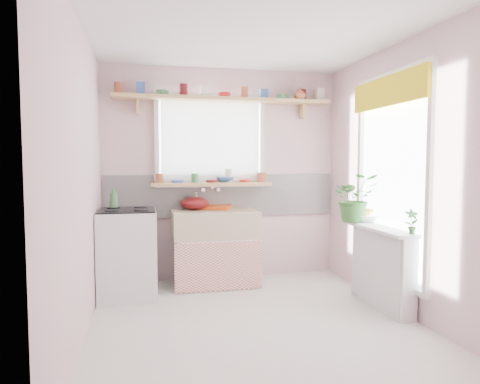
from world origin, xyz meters
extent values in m
plane|color=silver|center=(0.00, 0.00, 0.00)|extent=(3.20, 3.20, 0.00)
plane|color=white|center=(0.00, 0.00, 2.50)|extent=(3.20, 3.20, 0.00)
plane|color=beige|center=(0.00, 1.60, 1.25)|extent=(2.80, 0.00, 2.80)
plane|color=beige|center=(0.00, -1.60, 1.25)|extent=(2.80, 0.00, 2.80)
plane|color=beige|center=(-1.40, 0.00, 1.25)|extent=(0.00, 3.20, 3.20)
plane|color=beige|center=(1.40, 0.00, 1.25)|extent=(0.00, 3.20, 3.20)
cube|color=white|center=(0.00, 1.59, 1.00)|extent=(2.74, 0.03, 0.50)
cube|color=pink|center=(0.00, 1.58, 0.80)|extent=(2.74, 0.02, 0.12)
cube|color=white|center=(-0.15, 1.60, 1.65)|extent=(1.20, 0.01, 1.00)
cube|color=white|center=(-0.15, 1.53, 1.65)|extent=(1.15, 0.02, 0.95)
cube|color=white|center=(1.40, 0.20, 1.25)|extent=(0.01, 1.10, 1.90)
cube|color=yellow|center=(1.31, 0.20, 2.06)|extent=(0.03, 1.20, 0.28)
cube|color=white|center=(-0.15, 1.30, 0.28)|extent=(0.85, 0.55, 0.55)
cube|color=#E25642|center=(-0.15, 1.02, 0.28)|extent=(0.95, 0.02, 0.53)
cube|color=beige|center=(-0.15, 1.30, 0.70)|extent=(0.95, 0.55, 0.30)
cylinder|color=silver|center=(-0.15, 1.55, 1.10)|extent=(0.03, 0.22, 0.03)
cube|color=white|center=(-1.10, 1.05, 0.45)|extent=(0.58, 0.58, 0.90)
cube|color=black|center=(-1.10, 1.05, 0.91)|extent=(0.56, 0.56, 0.02)
cylinder|color=black|center=(-1.24, 0.91, 0.92)|extent=(0.14, 0.14, 0.01)
cylinder|color=black|center=(-0.96, 0.91, 0.92)|extent=(0.14, 0.14, 0.01)
cylinder|color=black|center=(-1.24, 1.19, 0.92)|extent=(0.14, 0.14, 0.01)
cylinder|color=black|center=(-0.96, 1.19, 0.92)|extent=(0.14, 0.14, 0.01)
cube|color=white|center=(1.30, 0.20, 0.38)|extent=(0.15, 0.90, 0.75)
cube|color=white|center=(1.27, 0.20, 0.76)|extent=(0.22, 0.95, 0.03)
cube|color=#D9B16F|center=(-0.15, 1.48, 1.14)|extent=(1.40, 0.22, 0.04)
cube|color=#D9B16F|center=(0.00, 1.47, 2.12)|extent=(2.52, 0.24, 0.04)
cylinder|color=#A55133|center=(-1.18, 1.47, 2.20)|extent=(0.11, 0.11, 0.12)
cylinder|color=#3359A5|center=(-0.94, 1.47, 2.20)|extent=(0.11, 0.11, 0.12)
cylinder|color=#3F7F4C|center=(-0.71, 1.47, 2.17)|extent=(0.11, 0.11, 0.06)
cylinder|color=#590F14|center=(-0.47, 1.47, 2.20)|extent=(0.11, 0.11, 0.12)
cylinder|color=silver|center=(-0.24, 1.47, 2.20)|extent=(0.11, 0.11, 0.12)
cylinder|color=red|center=(0.00, 1.47, 2.17)|extent=(0.11, 0.11, 0.06)
cylinder|color=#A55133|center=(0.24, 1.47, 2.20)|extent=(0.11, 0.11, 0.12)
cylinder|color=#3359A5|center=(0.47, 1.47, 2.20)|extent=(0.11, 0.11, 0.12)
cylinder|color=#3F7F4C|center=(0.71, 1.47, 2.17)|extent=(0.11, 0.11, 0.06)
cylinder|color=#590F14|center=(0.94, 1.47, 2.20)|extent=(0.11, 0.11, 0.12)
cylinder|color=silver|center=(1.18, 1.47, 2.20)|extent=(0.11, 0.11, 0.12)
cylinder|color=#A55133|center=(-0.77, 1.48, 1.22)|extent=(0.11, 0.11, 0.12)
cylinder|color=#3359A5|center=(-0.56, 1.48, 1.22)|extent=(0.11, 0.11, 0.12)
cylinder|color=#3F7F4C|center=(-0.36, 1.48, 1.19)|extent=(0.11, 0.11, 0.06)
cylinder|color=#590F14|center=(-0.15, 1.48, 1.22)|extent=(0.11, 0.11, 0.12)
cylinder|color=silver|center=(0.06, 1.48, 1.22)|extent=(0.11, 0.11, 0.12)
cylinder|color=red|center=(0.26, 1.48, 1.19)|extent=(0.11, 0.11, 0.06)
cylinder|color=#A55133|center=(0.47, 1.48, 1.22)|extent=(0.11, 0.11, 0.12)
cube|color=#D44512|center=(-0.13, 1.50, 0.87)|extent=(0.50, 0.44, 0.04)
ellipsoid|color=#611012|center=(-0.36, 1.45, 0.93)|extent=(0.36, 0.36, 0.15)
imported|color=#31692A|center=(1.21, 0.60, 1.03)|extent=(0.52, 0.47, 0.51)
imported|color=silver|center=(1.33, 0.60, 0.81)|extent=(0.36, 0.36, 0.07)
imported|color=#336729|center=(1.33, -0.20, 0.88)|extent=(0.13, 0.10, 0.22)
imported|color=#EDF76E|center=(-0.34, 1.50, 0.95)|extent=(0.11, 0.11, 0.20)
imported|color=silver|center=(-0.75, 1.54, 1.21)|extent=(0.14, 0.14, 0.09)
imported|color=#2D5695|center=(0.02, 1.51, 1.19)|extent=(0.24, 0.24, 0.06)
imported|color=#B75C38|center=(0.90, 1.41, 2.21)|extent=(0.17, 0.17, 0.14)
imported|color=#428546|center=(-1.24, 1.20, 1.02)|extent=(0.09, 0.09, 0.22)
sphere|color=orange|center=(1.33, 0.60, 0.87)|extent=(0.08, 0.08, 0.08)
sphere|color=orange|center=(1.39, 0.63, 0.87)|extent=(0.08, 0.08, 0.08)
sphere|color=orange|center=(1.28, 0.62, 0.87)|extent=(0.08, 0.08, 0.08)
cylinder|color=yellow|center=(1.35, 0.55, 0.88)|extent=(0.18, 0.04, 0.10)
camera|label=1|loc=(-0.94, -3.45, 1.40)|focal=32.00mm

